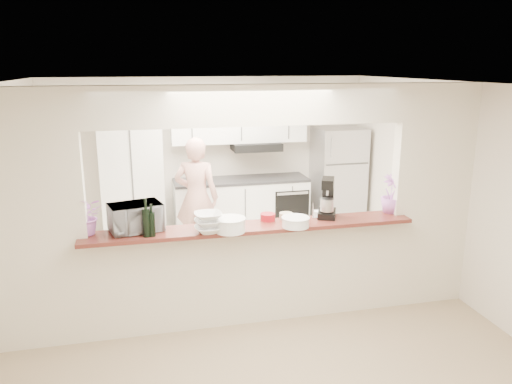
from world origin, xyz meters
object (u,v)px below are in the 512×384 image
object	(u,v)px
refrigerator	(338,180)
person	(197,198)
toaster_oven	(136,217)
stand_mixer	(327,199)

from	to	relation	value
refrigerator	person	bearing A→B (deg)	-164.95
refrigerator	toaster_oven	distance (m)	4.14
toaster_oven	person	world-z (taller)	person
toaster_oven	stand_mixer	xyz separation A→B (m)	(2.01, 0.01, 0.05)
toaster_oven	person	distance (m)	2.16
refrigerator	stand_mixer	world-z (taller)	refrigerator
toaster_oven	stand_mixer	bearing A→B (deg)	-14.45
refrigerator	toaster_oven	xyz separation A→B (m)	(-3.20, -2.60, 0.38)
toaster_oven	stand_mixer	world-z (taller)	stand_mixer
toaster_oven	person	size ratio (longest dim) A/B	0.29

